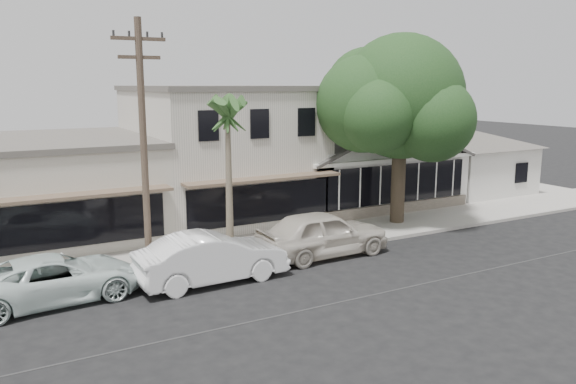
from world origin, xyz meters
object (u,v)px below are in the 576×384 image
utility_pole (144,145)px  car_2 (56,278)px  car_0 (323,233)px  car_1 (212,258)px  shade_tree (396,100)px

utility_pole → car_2: (-3.19, -0.73, -4.04)m
utility_pole → car_0: (6.81, -0.76, -3.85)m
car_1 → car_2: bearing=79.9°
car_0 → car_1: bearing=96.9°
car_2 → shade_tree: (15.90, 2.86, 5.31)m
utility_pole → shade_tree: bearing=9.5°
car_0 → car_2: car_0 is taller
utility_pole → car_2: utility_pole is taller
car_2 → car_1: bearing=-102.8°
car_1 → car_2: 5.05m
utility_pole → shade_tree: size_ratio=0.98×
utility_pole → car_0: utility_pole is taller
utility_pole → shade_tree: 12.95m
car_0 → car_2: size_ratio=1.02×
car_1 → shade_tree: (10.90, 3.59, 5.18)m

